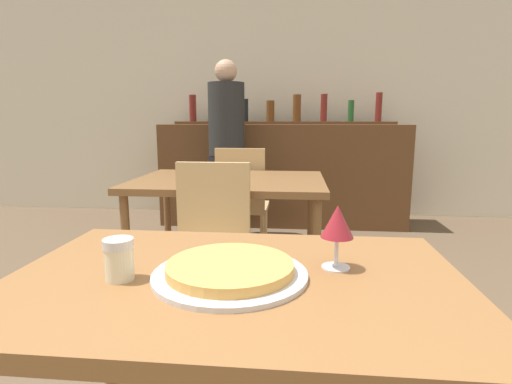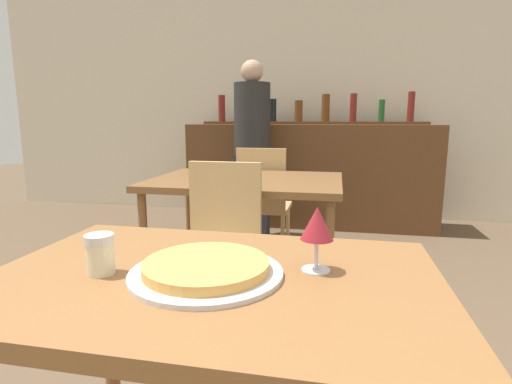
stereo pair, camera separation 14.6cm
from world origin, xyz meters
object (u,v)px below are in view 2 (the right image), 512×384
(chair_far_side_front, at_px, (221,243))
(wine_glass, at_px, (317,225))
(person_standing, at_px, (252,143))
(pizza_tray, at_px, (206,269))
(cheese_shaker, at_px, (100,254))
(chair_far_side_back, at_px, (263,198))

(chair_far_side_front, bearing_deg, wine_glass, -60.86)
(person_standing, bearing_deg, pizza_tray, -80.13)
(cheese_shaker, relative_size, wine_glass, 0.61)
(chair_far_side_front, height_order, person_standing, person_standing)
(pizza_tray, distance_m, cheese_shaker, 0.25)
(pizza_tray, distance_m, wine_glass, 0.28)
(chair_far_side_front, height_order, cheese_shaker, chair_far_side_front)
(chair_far_side_back, xyz_separation_m, cheese_shaker, (0.02, -2.25, 0.30))
(pizza_tray, relative_size, wine_glass, 2.28)
(chair_far_side_front, bearing_deg, person_standing, 97.06)
(cheese_shaker, xyz_separation_m, person_standing, (-0.25, 2.92, 0.09))
(chair_far_side_front, relative_size, cheese_shaker, 9.46)
(wine_glass, bearing_deg, cheese_shaker, -166.35)
(cheese_shaker, bearing_deg, person_standing, 94.93)
(chair_far_side_front, distance_m, cheese_shaker, 1.10)
(pizza_tray, height_order, wine_glass, wine_glass)
(chair_far_side_front, height_order, pizza_tray, chair_far_side_front)
(chair_far_side_front, bearing_deg, cheese_shaker, -88.85)
(wine_glass, bearing_deg, chair_far_side_back, 103.75)
(pizza_tray, relative_size, cheese_shaker, 3.74)
(chair_far_side_front, xyz_separation_m, chair_far_side_back, (0.00, 1.20, 0.00))
(chair_far_side_front, distance_m, chair_far_side_back, 1.20)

